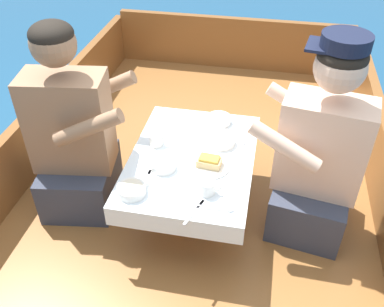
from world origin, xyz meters
name	(u,v)px	position (x,y,z in m)	size (l,w,h in m)	color
ground_plane	(192,249)	(0.00, 0.00, 0.00)	(60.00, 60.00, 0.00)	navy
boat_deck	(192,230)	(0.00, 0.00, 0.17)	(2.07, 3.64, 0.34)	brown
gunwale_port	(17,160)	(-1.00, 0.00, 0.53)	(0.06, 3.64, 0.38)	brown
bow_coaming	(233,43)	(0.00, 1.79, 0.55)	(1.95, 0.06, 0.43)	brown
cockpit_table	(192,162)	(0.00, 0.01, 0.66)	(0.62, 0.86, 0.36)	#B2B2B7
person_port	(74,138)	(-0.61, -0.03, 0.76)	(0.56, 0.50, 1.03)	#333847
person_starboard	(318,157)	(0.61, 0.03, 0.77)	(0.57, 0.51, 1.04)	#333847
plate_sandwich	(209,166)	(0.10, -0.05, 0.70)	(0.20, 0.20, 0.01)	white
plate_bread	(185,128)	(-0.08, 0.25, 0.70)	(0.21, 0.21, 0.01)	white
sandwich	(209,161)	(0.10, -0.05, 0.73)	(0.12, 0.08, 0.05)	tan
bowl_port_near	(219,119)	(0.09, 0.34, 0.72)	(0.13, 0.13, 0.04)	white
bowl_starboard_near	(221,140)	(0.13, 0.15, 0.72)	(0.15, 0.15, 0.04)	white
bowl_center_far	(163,165)	(-0.12, -0.11, 0.72)	(0.12, 0.12, 0.04)	white
bowl_port_far	(131,190)	(-0.21, -0.31, 0.72)	(0.13, 0.13, 0.04)	white
coffee_cup_port	(207,187)	(0.12, -0.24, 0.73)	(0.10, 0.07, 0.07)	white
coffee_cup_starboard	(157,140)	(-0.20, 0.07, 0.73)	(0.10, 0.07, 0.06)	white
utensil_knife_starboard	(189,180)	(0.02, -0.17, 0.70)	(0.04, 0.17, 0.00)	silver
utensil_spoon_starboard	(220,209)	(0.19, -0.34, 0.70)	(0.17, 0.03, 0.01)	silver
utensil_knife_port	(164,119)	(-0.22, 0.31, 0.70)	(0.16, 0.07, 0.00)	silver
utensil_fork_starboard	(146,179)	(-0.18, -0.21, 0.70)	(0.02, 0.17, 0.00)	silver
utensil_fork_port	(196,210)	(0.09, -0.36, 0.70)	(0.07, 0.17, 0.00)	silver
utensil_spoon_port	(243,148)	(0.25, 0.13, 0.70)	(0.05, 0.17, 0.01)	silver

